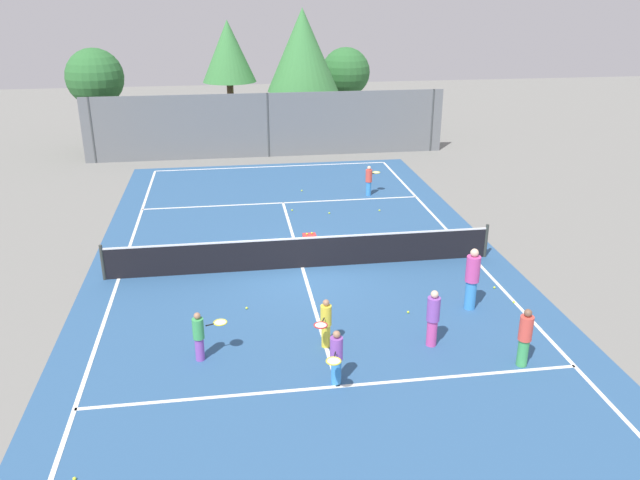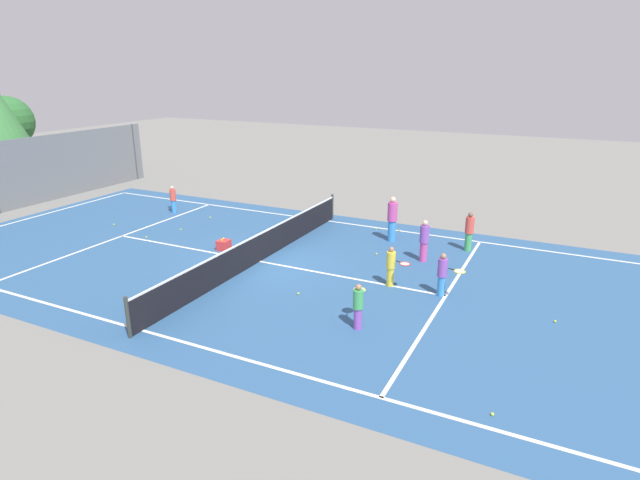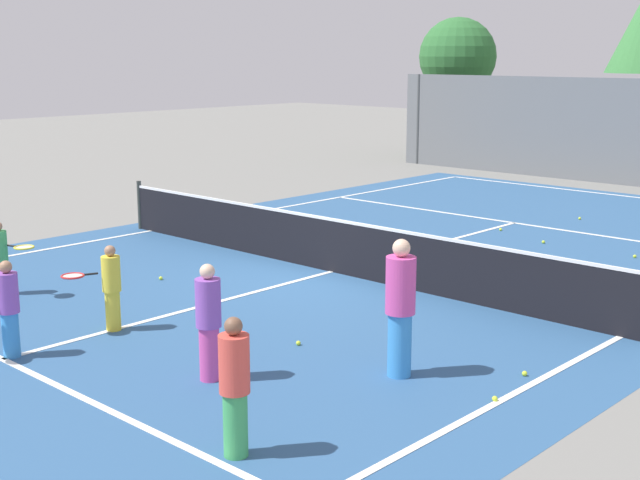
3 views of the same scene
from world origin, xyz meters
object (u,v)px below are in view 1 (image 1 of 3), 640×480
object	(u,v)px
player_2	(326,323)
player_6	(525,337)
tennis_ball_3	(74,479)
tennis_ball_8	(247,308)
tennis_ball_4	(329,213)
tennis_ball_10	(302,191)
tennis_ball_9	(379,210)
player_0	(369,180)
tennis_ball_5	(408,312)
player_5	(336,357)
player_3	(472,278)
tennis_ball_0	(216,268)
ball_crate	(310,240)
tennis_ball_6	(292,210)
tennis_ball_1	(514,302)
tennis_ball_7	(494,287)
player_1	(200,335)
player_4	(433,318)

from	to	relation	value
player_2	player_6	distance (m)	4.56
tennis_ball_3	tennis_ball_8	distance (m)	6.84
tennis_ball_4	tennis_ball_10	xyz separation A→B (m)	(-0.69, 3.01, 0.00)
tennis_ball_4	tennis_ball_9	bearing A→B (deg)	0.59
player_0	tennis_ball_5	distance (m)	10.37
player_5	tennis_ball_5	xyz separation A→B (m)	(2.45, 2.92, -0.64)
player_3	tennis_ball_8	size ratio (longest dim) A/B	26.28
tennis_ball_0	tennis_ball_5	bearing A→B (deg)	-35.52
tennis_ball_4	tennis_ball_8	world-z (taller)	same
tennis_ball_0	player_2	bearing A→B (deg)	-62.11
ball_crate	tennis_ball_6	bearing A→B (deg)	93.43
ball_crate	tennis_ball_1	distance (m)	7.10
player_6	tennis_ball_7	world-z (taller)	player_6
player_1	tennis_ball_3	distance (m)	4.28
player_4	ball_crate	distance (m)	7.17
player_1	player_5	distance (m)	3.26
tennis_ball_0	tennis_ball_1	bearing A→B (deg)	-23.28
player_0	tennis_ball_0	bearing A→B (deg)	-133.28
tennis_ball_1	player_2	bearing A→B (deg)	-164.67
player_3	ball_crate	xyz separation A→B (m)	(-3.67, 5.16, -0.71)
player_2	player_5	xyz separation A→B (m)	(-0.02, -1.56, 0.02)
player_5	player_6	world-z (taller)	player_6
ball_crate	tennis_ball_5	size ratio (longest dim) A/B	6.66
tennis_ball_1	tennis_ball_8	distance (m)	7.30
player_4	tennis_ball_9	distance (m)	9.95
player_0	tennis_ball_8	size ratio (longest dim) A/B	18.97
tennis_ball_3	tennis_ball_4	distance (m)	14.94
tennis_ball_1	tennis_ball_3	world-z (taller)	same
player_2	tennis_ball_7	bearing A→B (deg)	24.78
player_5	ball_crate	size ratio (longest dim) A/B	2.97
ball_crate	player_3	bearing A→B (deg)	-54.57
player_2	tennis_ball_4	distance (m)	9.72
tennis_ball_5	tennis_ball_9	distance (m)	8.30
player_6	tennis_ball_8	bearing A→B (deg)	149.07
player_3	player_5	world-z (taller)	player_3
tennis_ball_7	tennis_ball_9	size ratio (longest dim) A/B	1.00
player_6	tennis_ball_4	world-z (taller)	player_6
player_6	ball_crate	bearing A→B (deg)	115.64
player_2	tennis_ball_10	bearing A→B (deg)	85.71
player_5	tennis_ball_10	size ratio (longest dim) A/B	19.74
tennis_ball_3	tennis_ball_7	xyz separation A→B (m)	(10.37, 6.23, 0.00)
player_4	tennis_ball_5	bearing A→B (deg)	93.65
tennis_ball_3	tennis_ball_8	size ratio (longest dim) A/B	1.00
player_6	tennis_ball_6	size ratio (longest dim) A/B	21.78
player_6	ball_crate	size ratio (longest dim) A/B	3.27
tennis_ball_5	tennis_ball_7	bearing A→B (deg)	20.76
tennis_ball_1	tennis_ball_10	size ratio (longest dim) A/B	1.00
player_0	tennis_ball_4	world-z (taller)	player_0
player_1	tennis_ball_5	distance (m)	5.62
tennis_ball_8	player_3	bearing A→B (deg)	-7.88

